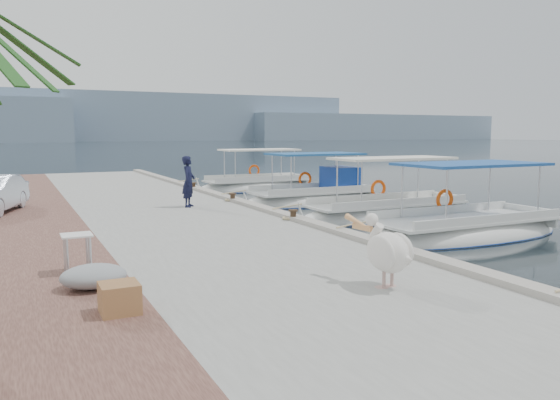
# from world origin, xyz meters

# --- Properties ---
(ground) EXTENTS (400.00, 400.00, 0.00)m
(ground) POSITION_xyz_m (0.00, 0.00, 0.00)
(ground) COLOR black
(ground) RESTS_ON ground
(concrete_quay) EXTENTS (6.00, 40.00, 0.50)m
(concrete_quay) POSITION_xyz_m (-3.00, 5.00, 0.25)
(concrete_quay) COLOR gray
(concrete_quay) RESTS_ON ground
(quay_curb) EXTENTS (0.44, 40.00, 0.12)m
(quay_curb) POSITION_xyz_m (-0.22, 5.00, 0.56)
(quay_curb) COLOR gray
(quay_curb) RESTS_ON concrete_quay
(cobblestone_strip) EXTENTS (4.00, 40.00, 0.50)m
(cobblestone_strip) POSITION_xyz_m (-8.00, 5.00, 0.25)
(cobblestone_strip) COLOR #52322B
(cobblestone_strip) RESTS_ON ground
(distant_hills) EXTENTS (330.00, 60.00, 18.00)m
(distant_hills) POSITION_xyz_m (29.61, 201.49, 7.61)
(distant_hills) COLOR gray
(distant_hills) RESTS_ON ground
(fishing_caique_b) EXTENTS (7.16, 2.53, 2.83)m
(fishing_caique_b) POSITION_xyz_m (4.17, -0.85, 0.12)
(fishing_caique_b) COLOR silver
(fishing_caique_b) RESTS_ON ground
(fishing_caique_c) EXTENTS (7.46, 2.10, 2.83)m
(fishing_caique_c) POSITION_xyz_m (4.31, 3.07, 0.12)
(fishing_caique_c) COLOR silver
(fishing_caique_c) RESTS_ON ground
(fishing_caique_d) EXTENTS (6.57, 2.46, 2.83)m
(fishing_caique_d) POSITION_xyz_m (3.98, 7.88, 0.20)
(fishing_caique_d) COLOR silver
(fishing_caique_d) RESTS_ON ground
(fishing_caique_e) EXTENTS (6.90, 2.19, 2.83)m
(fishing_caique_e) POSITION_xyz_m (4.04, 14.23, 0.12)
(fishing_caique_e) COLOR silver
(fishing_caique_e) RESTS_ON ground
(mooring_bollards) EXTENTS (0.28, 20.28, 0.33)m
(mooring_bollards) POSITION_xyz_m (-0.35, 1.50, 0.69)
(mooring_bollards) COLOR black
(mooring_bollards) RESTS_ON concrete_quay
(pelican) EXTENTS (0.64, 1.58, 1.22)m
(pelican) POSITION_xyz_m (-2.18, -5.46, 1.13)
(pelican) COLOR tan
(pelican) RESTS_ON concrete_quay
(fisherman) EXTENTS (0.71, 0.79, 1.80)m
(fisherman) POSITION_xyz_m (-2.27, 5.80, 1.40)
(fisherman) COLOR black
(fisherman) RESTS_ON concrete_quay
(wooden_crate) EXTENTS (0.55, 0.55, 0.44)m
(wooden_crate) POSITION_xyz_m (-6.50, -4.85, 0.72)
(wooden_crate) COLOR brown
(wooden_crate) RESTS_ON cobblestone_strip
(tarp_bundle) EXTENTS (1.10, 0.90, 0.40)m
(tarp_bundle) POSITION_xyz_m (-6.67, -3.34, 0.70)
(tarp_bundle) COLOR gray
(tarp_bundle) RESTS_ON cobblestone_strip
(folding_table) EXTENTS (0.55, 0.55, 0.73)m
(folding_table) POSITION_xyz_m (-6.80, -2.15, 1.02)
(folding_table) COLOR silver
(folding_table) RESTS_ON cobblestone_strip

